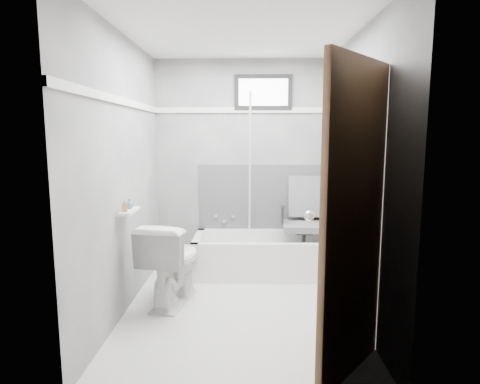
{
  "coord_description": "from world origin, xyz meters",
  "views": [
    {
      "loc": [
        0.06,
        -3.42,
        1.54
      ],
      "look_at": [
        0.0,
        0.35,
        1.0
      ],
      "focal_mm": 30.0,
      "sensor_mm": 36.0,
      "label": 1
    }
  ],
  "objects_px": {
    "door": "(415,235)",
    "soap_bottle_a": "(125,205)",
    "toilet": "(172,262)",
    "soap_bottle_b": "(130,203)",
    "bathtub": "(261,254)",
    "office_chair": "(304,220)"
  },
  "relations": [
    {
      "from": "door",
      "to": "soap_bottle_a",
      "type": "height_order",
      "value": "door"
    },
    {
      "from": "toilet",
      "to": "door",
      "type": "relative_size",
      "value": 0.39
    },
    {
      "from": "door",
      "to": "soap_bottle_a",
      "type": "distance_m",
      "value": 2.21
    },
    {
      "from": "soap_bottle_a",
      "to": "soap_bottle_b",
      "type": "height_order",
      "value": "soap_bottle_a"
    },
    {
      "from": "bathtub",
      "to": "office_chair",
      "type": "distance_m",
      "value": 0.61
    },
    {
      "from": "bathtub",
      "to": "soap_bottle_a",
      "type": "xyz_separation_m",
      "value": [
        -1.17,
        -1.12,
        0.76
      ]
    },
    {
      "from": "bathtub",
      "to": "soap_bottle_b",
      "type": "bearing_deg",
      "value": -140.0
    },
    {
      "from": "toilet",
      "to": "soap_bottle_b",
      "type": "relative_size",
      "value": 9.0
    },
    {
      "from": "office_chair",
      "to": "toilet",
      "type": "distance_m",
      "value": 1.59
    },
    {
      "from": "toilet",
      "to": "soap_bottle_b",
      "type": "bearing_deg",
      "value": 39.26
    },
    {
      "from": "soap_bottle_b",
      "to": "soap_bottle_a",
      "type": "bearing_deg",
      "value": -90.0
    },
    {
      "from": "toilet",
      "to": "soap_bottle_a",
      "type": "height_order",
      "value": "soap_bottle_a"
    },
    {
      "from": "bathtub",
      "to": "toilet",
      "type": "distance_m",
      "value": 1.19
    },
    {
      "from": "soap_bottle_a",
      "to": "soap_bottle_b",
      "type": "xyz_separation_m",
      "value": [
        0.0,
        0.14,
        -0.01
      ]
    },
    {
      "from": "door",
      "to": "soap_bottle_b",
      "type": "distance_m",
      "value": 2.28
    },
    {
      "from": "toilet",
      "to": "door",
      "type": "bearing_deg",
      "value": 149.85
    },
    {
      "from": "bathtub",
      "to": "soap_bottle_b",
      "type": "relative_size",
      "value": 17.47
    },
    {
      "from": "office_chair",
      "to": "toilet",
      "type": "height_order",
      "value": "office_chair"
    },
    {
      "from": "bathtub",
      "to": "office_chair",
      "type": "relative_size",
      "value": 1.58
    },
    {
      "from": "soap_bottle_a",
      "to": "soap_bottle_b",
      "type": "bearing_deg",
      "value": 90.0
    },
    {
      "from": "soap_bottle_a",
      "to": "office_chair",
      "type": "bearing_deg",
      "value": 35.46
    },
    {
      "from": "bathtub",
      "to": "soap_bottle_a",
      "type": "distance_m",
      "value": 1.79
    }
  ]
}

